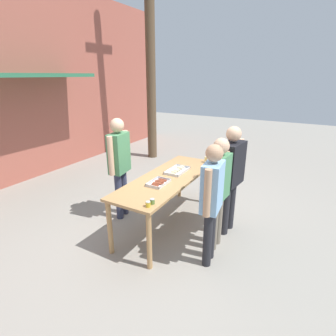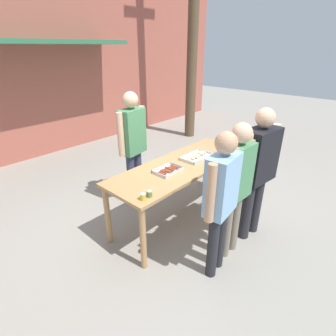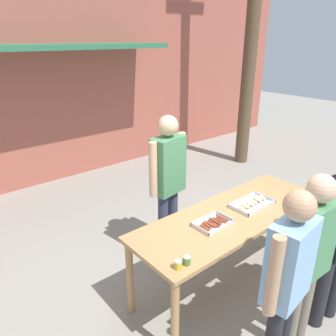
# 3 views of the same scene
# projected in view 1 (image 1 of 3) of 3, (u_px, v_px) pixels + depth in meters

# --- Properties ---
(ground_plane) EXTENTS (24.00, 24.00, 0.00)m
(ground_plane) POSITION_uv_depth(u_px,v_px,m) (168.00, 223.00, 4.49)
(ground_plane) COLOR gray
(building_facade_back) EXTENTS (12.00, 1.11, 4.50)m
(building_facade_back) POSITION_uv_depth(u_px,v_px,m) (5.00, 82.00, 5.57)
(building_facade_back) COLOR #A85647
(building_facade_back) RESTS_ON ground
(serving_table) EXTENTS (2.27, 0.78, 0.86)m
(serving_table) POSITION_uv_depth(u_px,v_px,m) (168.00, 183.00, 4.24)
(serving_table) COLOR tan
(serving_table) RESTS_ON ground
(food_tray_sausages) EXTENTS (0.37, 0.24, 0.04)m
(food_tray_sausages) POSITION_uv_depth(u_px,v_px,m) (158.00, 183.00, 3.92)
(food_tray_sausages) COLOR silver
(food_tray_sausages) RESTS_ON serving_table
(food_tray_buns) EXTENTS (0.48, 0.27, 0.06)m
(food_tray_buns) POSITION_uv_depth(u_px,v_px,m) (177.00, 170.00, 4.43)
(food_tray_buns) COLOR silver
(food_tray_buns) RESTS_ON serving_table
(condiment_jar_mustard) EXTENTS (0.06, 0.06, 0.07)m
(condiment_jar_mustard) POSITION_uv_depth(u_px,v_px,m) (148.00, 204.00, 3.24)
(condiment_jar_mustard) COLOR gold
(condiment_jar_mustard) RESTS_ON serving_table
(condiment_jar_ketchup) EXTENTS (0.06, 0.06, 0.07)m
(condiment_jar_ketchup) POSITION_uv_depth(u_px,v_px,m) (152.00, 201.00, 3.31)
(condiment_jar_ketchup) COLOR #567A38
(condiment_jar_ketchup) RESTS_ON serving_table
(beer_cup) EXTENTS (0.08, 0.08, 0.11)m
(beer_cup) POSITION_uv_depth(u_px,v_px,m) (207.00, 160.00, 4.87)
(beer_cup) COLOR #DBC67A
(beer_cup) RESTS_ON serving_table
(person_server_behind_table) EXTENTS (0.58, 0.28, 1.76)m
(person_server_behind_table) POSITION_uv_depth(u_px,v_px,m) (119.00, 160.00, 4.40)
(person_server_behind_table) COLOR #333851
(person_server_behind_table) RESTS_ON ground
(person_customer_holding_hotdog) EXTENTS (0.56, 0.26, 1.64)m
(person_customer_holding_hotdog) POSITION_uv_depth(u_px,v_px,m) (212.00, 196.00, 3.27)
(person_customer_holding_hotdog) COLOR #232328
(person_customer_holding_hotdog) RESTS_ON ground
(person_customer_with_cup) EXTENTS (0.69, 0.32, 1.71)m
(person_customer_with_cup) POSITION_uv_depth(u_px,v_px,m) (231.00, 172.00, 3.98)
(person_customer_with_cup) COLOR #232328
(person_customer_with_cup) RESTS_ON ground
(person_customer_waiting_in_line) EXTENTS (0.54, 0.23, 1.64)m
(person_customer_waiting_in_line) POSITION_uv_depth(u_px,v_px,m) (219.00, 185.00, 3.59)
(person_customer_waiting_in_line) COLOR #756B5B
(person_customer_waiting_in_line) RESTS_ON ground
(utility_pole) EXTENTS (1.10, 0.27, 6.56)m
(utility_pole) POSITION_uv_depth(u_px,v_px,m) (150.00, 38.00, 7.05)
(utility_pole) COLOR brown
(utility_pole) RESTS_ON ground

